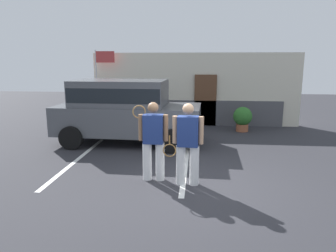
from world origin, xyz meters
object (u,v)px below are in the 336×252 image
Objects in this scene: parked_suv at (125,108)px; flag_pole at (101,74)px; potted_plant_by_porch at (243,118)px; tennis_player_woman at (188,143)px; tennis_player_man at (153,140)px.

flag_pole reaches higher than parked_suv.
parked_suv is 3.41m from flag_pole.
parked_suv is at bearing -152.10° from potted_plant_by_porch.
tennis_player_woman is at bearing -109.16° from potted_plant_by_porch.
potted_plant_by_porch is (1.90, 5.48, -0.40)m from tennis_player_woman.
flag_pole is at bearing -63.65° from tennis_player_man.
flag_pole is at bearing -55.84° from tennis_player_woman.
tennis_player_woman reaches higher than tennis_player_man.
flag_pole is (-5.68, 0.68, 1.61)m from potted_plant_by_porch.
tennis_player_woman is 5.81m from potted_plant_by_porch.
parked_suv is at bearing -59.74° from flag_pole.
parked_suv is 2.63× the size of tennis_player_man.
potted_plant_by_porch is at bearing 29.77° from parked_suv.
parked_suv is 1.51× the size of flag_pole.
parked_suv is 4.96× the size of potted_plant_by_porch.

